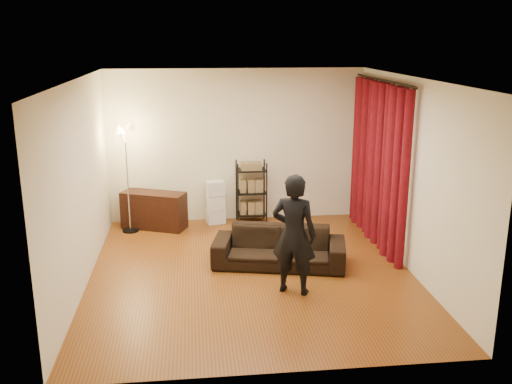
{
  "coord_description": "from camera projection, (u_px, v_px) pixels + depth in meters",
  "views": [
    {
      "loc": [
        -0.77,
        -7.43,
        3.24
      ],
      "look_at": [
        0.1,
        0.3,
        1.1
      ],
      "focal_mm": 40.0,
      "sensor_mm": 36.0,
      "label": 1
    }
  ],
  "objects": [
    {
      "name": "floor_lamp",
      "position": [
        127.0,
        179.0,
        9.52
      ],
      "size": [
        0.4,
        0.4,
        1.85
      ],
      "primitive_type": null,
      "rotation": [
        0.0,
        0.0,
        0.24
      ],
      "color": "silver",
      "rests_on": "ground"
    },
    {
      "name": "curtain_rod",
      "position": [
        383.0,
        80.0,
        8.69
      ],
      "size": [
        0.04,
        2.65,
        0.04
      ],
      "primitive_type": "cylinder",
      "rotation": [
        1.57,
        0.0,
        0.0
      ],
      "color": "black",
      "rests_on": "wall_right"
    },
    {
      "name": "wall_left",
      "position": [
        81.0,
        185.0,
        7.46
      ],
      "size": [
        0.0,
        5.0,
        5.0
      ],
      "primitive_type": "plane",
      "rotation": [
        1.57,
        0.0,
        1.57
      ],
      "color": "beige",
      "rests_on": "ground"
    },
    {
      "name": "wall_front",
      "position": [
        279.0,
        246.0,
        5.31
      ],
      "size": [
        5.0,
        0.0,
        5.0
      ],
      "primitive_type": "plane",
      "rotation": [
        -1.57,
        0.0,
        0.0
      ],
      "color": "beige",
      "rests_on": "ground"
    },
    {
      "name": "curtain",
      "position": [
        377.0,
        164.0,
        9.03
      ],
      "size": [
        0.22,
        2.65,
        2.55
      ],
      "primitive_type": null,
      "color": "maroon",
      "rests_on": "ground"
    },
    {
      "name": "wire_shelf",
      "position": [
        251.0,
        192.0,
        10.12
      ],
      "size": [
        0.55,
        0.42,
        1.11
      ],
      "primitive_type": null,
      "rotation": [
        0.0,
        0.0,
        -0.13
      ],
      "color": "black",
      "rests_on": "ground"
    },
    {
      "name": "wall_right",
      "position": [
        411.0,
        176.0,
        7.95
      ],
      "size": [
        0.0,
        5.0,
        5.0
      ],
      "primitive_type": "plane",
      "rotation": [
        1.57,
        0.0,
        -1.57
      ],
      "color": "beige",
      "rests_on": "ground"
    },
    {
      "name": "media_cabinet",
      "position": [
        154.0,
        210.0,
        9.86
      ],
      "size": [
        1.17,
        0.8,
        0.64
      ],
      "primitive_type": "cube",
      "rotation": [
        0.0,
        0.0,
        -0.39
      ],
      "color": "black",
      "rests_on": "ground"
    },
    {
      "name": "storage_boxes",
      "position": [
        215.0,
        202.0,
        10.1
      ],
      "size": [
        0.35,
        0.3,
        0.77
      ],
      "primitive_type": null,
      "rotation": [
        0.0,
        0.0,
        0.19
      ],
      "color": "silver",
      "rests_on": "ground"
    },
    {
      "name": "floor",
      "position": [
        251.0,
        273.0,
        8.06
      ],
      "size": [
        5.0,
        5.0,
        0.0
      ],
      "primitive_type": "plane",
      "color": "brown",
      "rests_on": "ground"
    },
    {
      "name": "ceiling",
      "position": [
        251.0,
        79.0,
        7.35
      ],
      "size": [
        5.0,
        5.0,
        0.0
      ],
      "primitive_type": "plane",
      "rotation": [
        3.14,
        0.0,
        0.0
      ],
      "color": "white",
      "rests_on": "ground"
    },
    {
      "name": "person",
      "position": [
        294.0,
        234.0,
        7.26
      ],
      "size": [
        0.69,
        0.59,
        1.59
      ],
      "primitive_type": "imported",
      "rotation": [
        0.0,
        0.0,
        2.71
      ],
      "color": "black",
      "rests_on": "ground"
    },
    {
      "name": "sofa",
      "position": [
        279.0,
        247.0,
        8.26
      ],
      "size": [
        2.01,
        1.14,
        0.55
      ],
      "primitive_type": "imported",
      "rotation": [
        0.0,
        0.0,
        -0.22
      ],
      "color": "black",
      "rests_on": "ground"
    },
    {
      "name": "wall_back",
      "position": [
        236.0,
        146.0,
        10.1
      ],
      "size": [
        5.0,
        0.0,
        5.0
      ],
      "primitive_type": "plane",
      "rotation": [
        1.57,
        0.0,
        0.0
      ],
      "color": "beige",
      "rests_on": "ground"
    }
  ]
}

